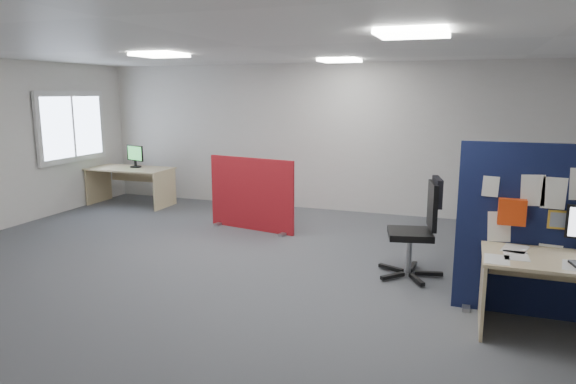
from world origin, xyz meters
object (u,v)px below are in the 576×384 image
(monitor_second, at_px, (135,155))
(red_divider, at_px, (251,195))
(second_desk, at_px, (132,177))
(office_chair, at_px, (421,222))
(navy_divider, at_px, (569,235))

(monitor_second, bearing_deg, red_divider, -0.11)
(second_desk, relative_size, monitor_second, 3.48)
(monitor_second, xyz_separation_m, office_chair, (5.67, -2.35, -0.29))
(navy_divider, relative_size, red_divider, 1.35)
(red_divider, xyz_separation_m, office_chair, (2.75, -1.32, 0.10))
(second_desk, xyz_separation_m, monitor_second, (0.05, 0.07, 0.41))
(red_divider, height_order, office_chair, office_chair)
(office_chair, bearing_deg, navy_divider, -40.04)
(navy_divider, bearing_deg, monitor_second, 156.37)
(navy_divider, relative_size, monitor_second, 4.52)
(second_desk, distance_m, monitor_second, 0.42)
(red_divider, distance_m, second_desk, 3.12)
(monitor_second, bearing_deg, second_desk, -106.01)
(red_divider, height_order, second_desk, red_divider)
(navy_divider, distance_m, red_divider, 4.67)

